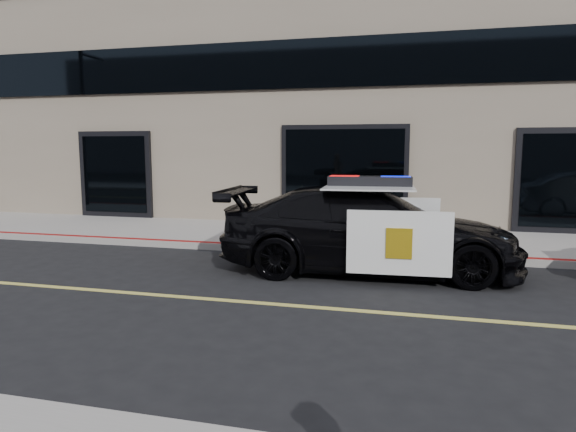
# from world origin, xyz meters

# --- Properties ---
(ground) EXTENTS (120.00, 120.00, 0.00)m
(ground) POSITION_xyz_m (0.00, 0.00, 0.00)
(ground) COLOR black
(ground) RESTS_ON ground
(sidewalk_n) EXTENTS (60.00, 3.50, 0.15)m
(sidewalk_n) POSITION_xyz_m (0.00, 5.25, 0.07)
(sidewalk_n) COLOR gray
(sidewalk_n) RESTS_ON ground
(building_n) EXTENTS (60.00, 7.00, 12.00)m
(building_n) POSITION_xyz_m (0.00, 10.50, 6.00)
(building_n) COLOR #756856
(building_n) RESTS_ON ground
(police_car) EXTENTS (2.81, 5.61, 1.76)m
(police_car) POSITION_xyz_m (0.14, 2.36, 0.79)
(police_car) COLOR black
(police_car) RESTS_ON ground
(fire_hydrant) EXTENTS (0.38, 0.53, 0.84)m
(fire_hydrant) POSITION_xyz_m (-2.82, 3.94, 0.54)
(fire_hydrant) COLOR beige
(fire_hydrant) RESTS_ON sidewalk_n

